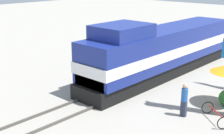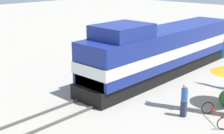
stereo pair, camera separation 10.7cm
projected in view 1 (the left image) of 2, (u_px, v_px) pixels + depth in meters
ground_plane at (117, 92)px, 20.15m from camera, size 120.00×120.00×0.00m
rail_near at (109, 88)px, 20.60m from camera, size 0.08×29.16×0.15m
rail_far at (126, 93)px, 19.66m from camera, size 0.08×29.16×0.15m
locomotive at (161, 51)px, 22.97m from camera, size 2.93×16.07×4.33m
person_bystander at (184, 99)px, 16.44m from camera, size 0.34×0.34×1.84m
bicycle at (215, 115)px, 16.08m from camera, size 1.90×1.74×0.69m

